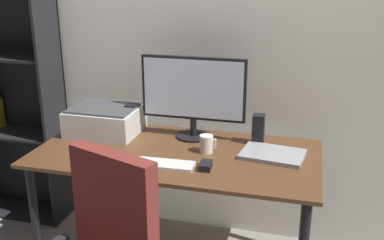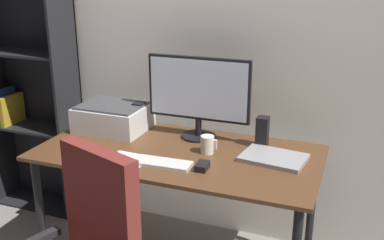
% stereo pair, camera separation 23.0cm
% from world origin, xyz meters
% --- Properties ---
extents(back_wall, '(6.40, 0.10, 2.60)m').
position_xyz_m(back_wall, '(0.00, 0.55, 1.30)').
color(back_wall, silver).
rests_on(back_wall, ground).
extents(desk, '(1.51, 0.76, 0.74)m').
position_xyz_m(desk, '(0.00, 0.00, 0.66)').
color(desk, '#56351E').
rests_on(desk, ground).
extents(monitor, '(0.60, 0.20, 0.47)m').
position_xyz_m(monitor, '(0.03, 0.24, 1.01)').
color(monitor, black).
rests_on(monitor, desk).
extents(keyboard, '(0.29, 0.12, 0.02)m').
position_xyz_m(keyboard, '(0.00, -0.19, 0.75)').
color(keyboard, silver).
rests_on(keyboard, desk).
extents(mouse, '(0.06, 0.10, 0.03)m').
position_xyz_m(mouse, '(0.20, -0.17, 0.76)').
color(mouse, black).
rests_on(mouse, desk).
extents(coffee_mug, '(0.09, 0.07, 0.10)m').
position_xyz_m(coffee_mug, '(0.16, 0.03, 0.79)').
color(coffee_mug, white).
rests_on(coffee_mug, desk).
extents(laptop, '(0.35, 0.27, 0.02)m').
position_xyz_m(laptop, '(0.50, 0.07, 0.75)').
color(laptop, '#99999E').
rests_on(laptop, desk).
extents(speaker_left, '(0.06, 0.07, 0.17)m').
position_xyz_m(speaker_left, '(-0.34, 0.23, 0.82)').
color(speaker_left, black).
rests_on(speaker_left, desk).
extents(speaker_right, '(0.06, 0.07, 0.17)m').
position_xyz_m(speaker_right, '(0.41, 0.23, 0.82)').
color(speaker_right, black).
rests_on(speaker_right, desk).
extents(printer, '(0.40, 0.34, 0.16)m').
position_xyz_m(printer, '(-0.49, 0.18, 0.82)').
color(printer, silver).
rests_on(printer, desk).
extents(paper_sheet, '(0.23, 0.31, 0.00)m').
position_xyz_m(paper_sheet, '(-0.20, -0.26, 0.74)').
color(paper_sheet, white).
rests_on(paper_sheet, desk).
extents(bookshelf, '(0.65, 0.28, 1.74)m').
position_xyz_m(bookshelf, '(-1.27, 0.38, 0.85)').
color(bookshelf, black).
rests_on(bookshelf, ground).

